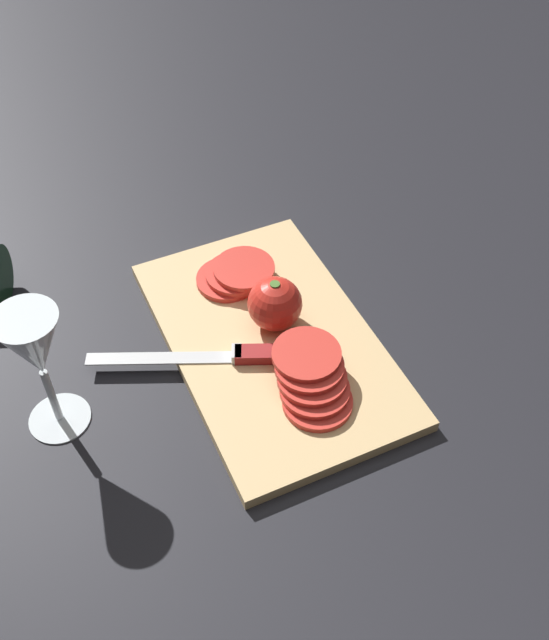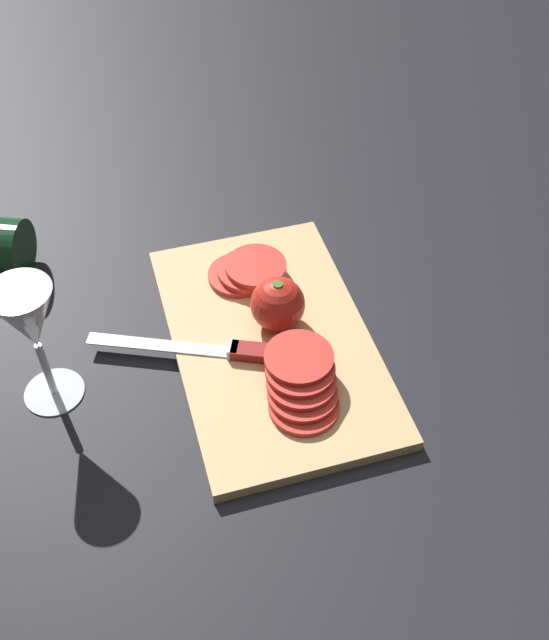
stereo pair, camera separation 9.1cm
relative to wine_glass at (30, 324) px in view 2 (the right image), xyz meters
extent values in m
plane|color=black|center=(-0.06, 0.27, -0.12)|extent=(3.00, 3.00, 0.00)
cube|color=tan|center=(0.00, 0.27, -0.11)|extent=(0.39, 0.24, 0.02)
cylinder|color=silver|center=(0.00, 0.00, -0.12)|extent=(0.07, 0.07, 0.00)
cylinder|color=silver|center=(0.00, 0.00, -0.08)|extent=(0.01, 0.01, 0.08)
cone|color=silver|center=(0.00, 0.00, 0.01)|extent=(0.07, 0.07, 0.09)
cone|color=#DBCC84|center=(0.00, 0.00, -0.02)|extent=(0.02, 0.02, 0.03)
sphere|color=red|center=(-0.02, 0.28, -0.07)|extent=(0.07, 0.07, 0.07)
cylinder|color=#47702D|center=(-0.02, 0.28, -0.04)|extent=(0.01, 0.01, 0.01)
cube|color=silver|center=(-0.02, 0.13, -0.10)|extent=(0.09, 0.17, 0.00)
cube|color=silver|center=(0.01, 0.22, -0.10)|extent=(0.03, 0.02, 0.01)
cube|color=maroon|center=(0.04, 0.27, -0.10)|extent=(0.07, 0.12, 0.01)
cylinder|color=red|center=(-0.11, 0.26, -0.10)|extent=(0.08, 0.08, 0.01)
cylinder|color=red|center=(-0.11, 0.27, -0.09)|extent=(0.08, 0.08, 0.01)
cylinder|color=red|center=(-0.11, 0.28, -0.09)|extent=(0.08, 0.08, 0.01)
cylinder|color=red|center=(0.12, 0.27, -0.10)|extent=(0.08, 0.08, 0.01)
cylinder|color=red|center=(0.10, 0.28, -0.09)|extent=(0.08, 0.08, 0.01)
cylinder|color=red|center=(0.09, 0.28, -0.09)|extent=(0.08, 0.08, 0.01)
cylinder|color=red|center=(0.08, 0.28, -0.08)|extent=(0.08, 0.08, 0.01)
cylinder|color=red|center=(0.07, 0.28, -0.07)|extent=(0.08, 0.08, 0.01)
camera|label=1|loc=(0.56, 0.02, 0.60)|focal=42.00mm
camera|label=2|loc=(0.59, 0.10, 0.60)|focal=42.00mm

